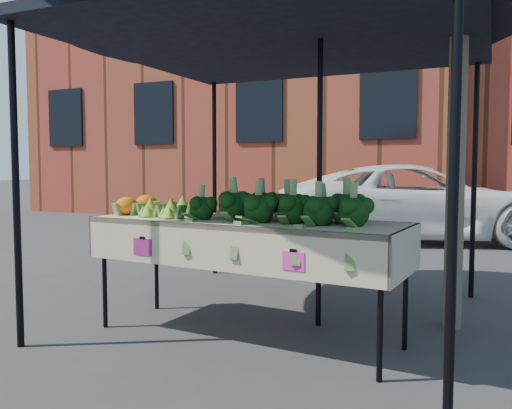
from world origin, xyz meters
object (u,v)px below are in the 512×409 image
at_px(vehicle, 418,103).
at_px(street_tree, 459,66).
at_px(table, 245,279).
at_px(canopy, 282,158).

distance_m(vehicle, street_tree, 5.27).
xyz_separation_m(vehicle, street_tree, (0.97, -5.16, -0.35)).
height_order(table, canopy, canopy).
bearing_deg(table, vehicle, 85.87).
bearing_deg(street_tree, vehicle, 100.66).
xyz_separation_m(canopy, street_tree, (1.35, 0.31, 0.70)).
height_order(table, vehicle, vehicle).
relative_size(vehicle, street_tree, 1.17).
distance_m(canopy, vehicle, 5.58).
distance_m(canopy, street_tree, 1.55).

